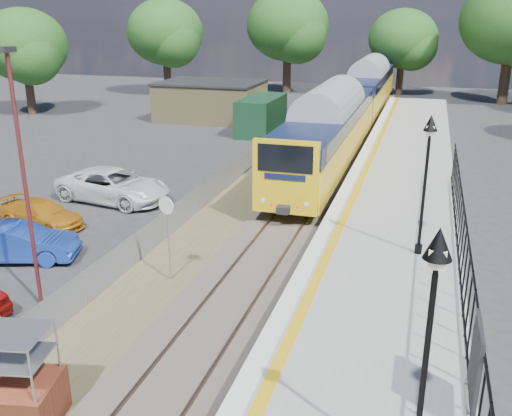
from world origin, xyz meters
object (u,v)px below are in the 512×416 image
at_px(victorian_lamp_south, 432,301).
at_px(train, 354,102).
at_px(speed_sign, 167,224).
at_px(car_white, 114,186).
at_px(car_blue, 18,243).
at_px(victorian_lamp_north, 428,153).
at_px(brick_plinth, 20,382).
at_px(car_yellow, 41,214).
at_px(carpark_lamp, 23,168).

height_order(victorian_lamp_south, train, victorian_lamp_south).
xyz_separation_m(speed_sign, car_white, (-6.13, 7.03, -1.27)).
relative_size(car_blue, car_white, 0.75).
xyz_separation_m(victorian_lamp_south, car_blue, (-13.89, 7.37, -3.62)).
bearing_deg(victorian_lamp_north, speed_sign, -161.36).
xyz_separation_m(victorian_lamp_south, brick_plinth, (-8.00, 0.06, -3.18)).
bearing_deg(brick_plinth, victorian_lamp_north, 51.89).
bearing_deg(speed_sign, brick_plinth, -73.89).
distance_m(car_blue, car_yellow, 3.43).
bearing_deg(speed_sign, victorian_lamp_north, 34.75).
distance_m(brick_plinth, car_blue, 9.40).
bearing_deg(car_yellow, victorian_lamp_north, -80.91).
height_order(train, brick_plinth, train).
xyz_separation_m(victorian_lamp_south, carpark_lamp, (-11.11, 4.77, 0.01)).
xyz_separation_m(victorian_lamp_south, car_yellow, (-15.26, 10.51, -3.74)).
distance_m(victorian_lamp_north, car_blue, 14.40).
bearing_deg(car_blue, speed_sign, -107.40).
bearing_deg(speed_sign, carpark_lamp, -124.03).
height_order(train, car_yellow, train).
xyz_separation_m(victorian_lamp_north, train, (-5.30, 23.41, -1.96)).
height_order(train, car_white, train).
relative_size(brick_plinth, car_yellow, 0.61).
distance_m(train, car_yellow, 24.96).
distance_m(victorian_lamp_south, train, 33.92).
height_order(train, speed_sign, train).
bearing_deg(brick_plinth, carpark_lamp, 123.39).
bearing_deg(victorian_lamp_north, victorian_lamp_south, -88.85).
bearing_deg(speed_sign, train, 100.62).
height_order(victorian_lamp_north, car_yellow, victorian_lamp_north).
relative_size(speed_sign, carpark_lamp, 0.39).
bearing_deg(train, carpark_lamp, -101.08).
distance_m(train, speed_sign, 26.17).
height_order(car_blue, car_white, car_white).
xyz_separation_m(victorian_lamp_north, car_yellow, (-15.06, 0.51, -3.74)).
bearing_deg(victorian_lamp_south, brick_plinth, 179.59).
height_order(carpark_lamp, car_white, carpark_lamp).
relative_size(victorian_lamp_north, car_blue, 1.11).
relative_size(victorian_lamp_north, brick_plinth, 1.98).
bearing_deg(car_yellow, brick_plinth, -134.20).
bearing_deg(victorian_lamp_south, car_blue, 152.06).
height_order(victorian_lamp_north, carpark_lamp, carpark_lamp).
height_order(victorian_lamp_south, speed_sign, victorian_lamp_south).
height_order(speed_sign, car_blue, speed_sign).
distance_m(train, car_white, 20.94).
distance_m(train, brick_plinth, 33.47).
bearing_deg(car_white, car_yellow, 172.61).
relative_size(carpark_lamp, car_white, 1.38).
distance_m(victorian_lamp_south, car_yellow, 18.90).
xyz_separation_m(speed_sign, car_blue, (-5.89, -0.00, -1.36)).
height_order(victorian_lamp_south, car_yellow, victorian_lamp_south).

